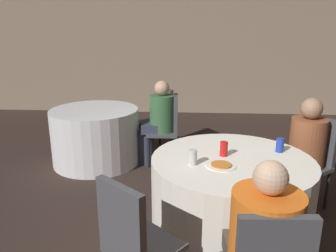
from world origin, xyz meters
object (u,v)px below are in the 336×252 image
at_px(person_floral_shirt, 301,155).
at_px(person_green_jacket, 157,123).
at_px(chair_far_northeast, 161,114).
at_px(soda_can_silver, 193,157).
at_px(table_far, 96,136).
at_px(soda_can_blue, 280,145).
at_px(chair_far_east, 169,124).
at_px(person_orange_shirt, 260,247).
at_px(table_near, 230,199).
at_px(pizza_plate_near, 221,165).
at_px(soda_can_red, 224,149).
at_px(chair_near_southwest, 133,238).
at_px(chair_near_northeast, 312,155).

relative_size(person_floral_shirt, person_green_jacket, 1.01).
height_order(chair_far_northeast, soda_can_silver, chair_far_northeast).
distance_m(chair_far_northeast, person_floral_shirt, 2.23).
xyz_separation_m(chair_far_northeast, person_floral_shirt, (1.53, -1.63, 0.03)).
relative_size(table_far, chair_far_northeast, 1.25).
bearing_deg(table_far, person_floral_shirt, -24.59).
relative_size(soda_can_blue, soda_can_silver, 1.00).
distance_m(chair_far_east, chair_far_northeast, 0.54).
bearing_deg(chair_far_northeast, person_orange_shirt, 162.04).
xyz_separation_m(table_near, person_floral_shirt, (0.74, 0.54, 0.21)).
distance_m(table_far, person_floral_shirt, 2.61).
xyz_separation_m(table_near, person_green_jacket, (-0.79, 1.65, 0.20)).
relative_size(chair_far_east, pizza_plate_near, 4.00).
relative_size(chair_far_northeast, soda_can_silver, 7.66).
relative_size(person_orange_shirt, soda_can_blue, 9.32).
xyz_separation_m(table_far, person_floral_shirt, (2.37, -1.08, 0.21)).
height_order(soda_can_blue, soda_can_red, same).
bearing_deg(person_orange_shirt, pizza_plate_near, 98.53).
xyz_separation_m(soda_can_blue, soda_can_red, (-0.49, -0.12, 0.00)).
bearing_deg(chair_near_southwest, chair_far_northeast, 131.19).
bearing_deg(pizza_plate_near, soda_can_silver, 175.93).
xyz_separation_m(chair_near_northeast, soda_can_silver, (-1.21, -0.78, 0.25)).
bearing_deg(table_near, chair_far_northeast, 109.83).
relative_size(table_near, chair_far_northeast, 1.43).
height_order(chair_far_northeast, person_orange_shirt, person_orange_shirt).
distance_m(soda_can_blue, soda_can_silver, 0.82).
xyz_separation_m(person_floral_shirt, soda_can_silver, (-1.07, -0.69, 0.22)).
bearing_deg(chair_near_northeast, table_near, 90.00).
bearing_deg(chair_near_southwest, soda_can_blue, 81.98).
relative_size(pizza_plate_near, soda_can_blue, 1.92).
relative_size(chair_near_southwest, chair_far_east, 1.00).
bearing_deg(chair_near_northeast, soda_can_blue, 99.00).
xyz_separation_m(chair_near_southwest, person_orange_shirt, (0.74, -0.09, 0.04)).
bearing_deg(soda_can_red, soda_can_blue, 14.25).
bearing_deg(soda_can_blue, chair_near_northeast, 45.01).
xyz_separation_m(chair_near_southwest, chair_far_northeast, (-0.09, 3.01, 0.00)).
xyz_separation_m(chair_near_southwest, chair_far_east, (0.07, 2.49, 0.00)).
bearing_deg(chair_far_east, soda_can_red, -162.67).
bearing_deg(chair_near_southwest, chair_near_northeast, 82.71).
bearing_deg(person_floral_shirt, chair_near_southwest, 97.89).
distance_m(chair_near_southwest, person_orange_shirt, 0.75).
xyz_separation_m(chair_near_southwest, person_floral_shirt, (1.43, 1.38, 0.03)).
height_order(person_orange_shirt, person_green_jacket, person_orange_shirt).
bearing_deg(pizza_plate_near, chair_near_northeast, 39.06).
bearing_deg(pizza_plate_near, chair_far_northeast, 106.16).
bearing_deg(chair_far_east, soda_can_silver, -172.55).
distance_m(table_near, person_orange_shirt, 0.95).
height_order(chair_near_southwest, pizza_plate_near, chair_near_southwest).
relative_size(chair_far_east, soda_can_blue, 7.66).
relative_size(table_far, chair_far_east, 1.25).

